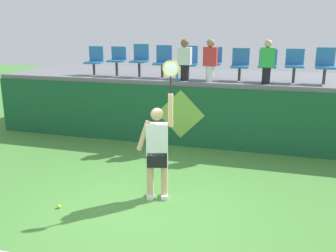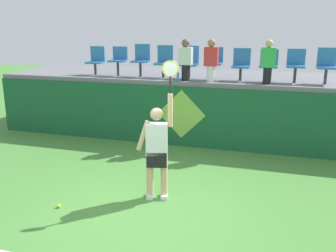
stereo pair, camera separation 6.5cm
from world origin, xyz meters
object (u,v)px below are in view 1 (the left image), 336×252
Objects in this scene: stadium_chair_0 at (95,60)px; stadium_chair_5 at (213,61)px; stadium_chair_3 at (163,60)px; stadium_chair_4 at (189,61)px; stadium_chair_9 at (325,64)px; stadium_chair_8 at (295,64)px; water_bottle at (177,77)px; stadium_chair_2 at (140,58)px; tennis_ball at (59,206)px; spectator_2 at (210,59)px; stadium_chair_7 at (268,64)px; tennis_player at (157,149)px; stadium_chair_1 at (117,59)px; stadium_chair_6 at (240,63)px; spectator_0 at (267,61)px; spectator_1 at (185,59)px.

stadium_chair_0 is 3.43m from stadium_chair_5.
stadium_chair_3 is 0.72m from stadium_chair_4.
stadium_chair_9 reaches higher than stadium_chair_0.
stadium_chair_8 is (3.41, -0.01, 0.00)m from stadium_chair_3.
stadium_chair_8 is at bearing 11.04° from water_bottle.
stadium_chair_2 is at bearing -179.86° from stadium_chair_4.
tennis_ball is 5.31m from stadium_chair_4.
stadium_chair_2 is at bearing 155.06° from water_bottle.
stadium_chair_7 is at bearing 16.21° from spectator_2.
stadium_chair_7 is (1.69, 3.83, 1.19)m from tennis_player.
tennis_player is 38.04× the size of tennis_ball.
stadium_chair_1 is (0.71, -0.01, 0.04)m from stadium_chair_0.
stadium_chair_1 is at bearing 171.59° from spectator_2.
spectator_0 reaches higher than stadium_chair_6.
stadium_chair_7 is at bearing 90.00° from spectator_0.
stadium_chair_3 is 2.80m from spectator_0.
stadium_chair_7 is at bearing 179.98° from stadium_chair_8.
stadium_chair_7 is at bearing 14.15° from water_bottle.
stadium_chair_5 is 0.79× the size of spectator_1.
stadium_chair_2 is 1.06× the size of stadium_chair_5.
stadium_chair_8 is 2.73m from spectator_1.
stadium_chair_9 reaches higher than tennis_player.
stadium_chair_7 is (4.82, -0.00, 0.02)m from stadium_chair_0.
tennis_player is at bearing 30.33° from tennis_ball.
stadium_chair_9 is 0.81× the size of spectator_2.
stadium_chair_7 is at bearing -0.47° from stadium_chair_6.
stadium_chair_4 is at bearing 0.07° from stadium_chair_0.
spectator_2 is at bearing -90.00° from stadium_chair_5.
spectator_2 is (0.82, 0.15, 0.45)m from water_bottle.
spectator_1 is (-0.65, -0.45, 0.08)m from stadium_chair_5.
stadium_chair_9 is (6.18, 0.00, 0.05)m from stadium_chair_0.
spectator_2 is at bearing -163.79° from stadium_chair_7.
stadium_chair_3 is at bearing 179.67° from stadium_chair_5.
stadium_chair_7 is at bearing -0.06° from stadium_chair_0.
tennis_player is 3.64m from spectator_1.
stadium_chair_9 is at bearing -0.04° from stadium_chair_3.
tennis_player reaches higher than tennis_ball.
spectator_1 is (0.17, 0.11, 0.45)m from water_bottle.
stadium_chair_7 is at bearing 12.40° from spectator_1.
tennis_ball is 6.08m from stadium_chair_7.
stadium_chair_9 is at bearing 0.09° from stadium_chair_1.
stadium_chair_1 is (-2.42, 3.83, 1.21)m from tennis_player.
stadium_chair_8 is 0.78× the size of spectator_2.
spectator_0 is 1.00× the size of spectator_2.
stadium_chair_0 and stadium_chair_7 have the same top height.
stadium_chair_0 is 0.97× the size of stadium_chair_8.
stadium_chair_3 is at bearing 0.26° from stadium_chair_2.
stadium_chair_3 reaches higher than water_bottle.
stadium_chair_1 is at bearing 173.77° from spectator_0.
spectator_1 is (1.38, -0.45, 0.06)m from stadium_chair_2.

